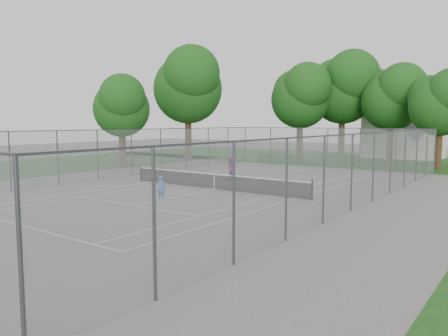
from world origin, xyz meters
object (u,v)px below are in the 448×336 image
Objects in this scene: tennis_net at (214,181)px; girl_player at (161,187)px; house at (405,123)px; woman_player at (231,169)px.

girl_player is at bearing -91.43° from tennis_net.
tennis_net is 4.43m from girl_player.
house reaches higher than girl_player.
house is at bearing 95.71° from woman_player.
woman_player is (-1.54, 3.92, 0.29)m from tennis_net.
girl_player is at bearing -64.90° from woman_player.
house is 36.00m from girl_player.
house is 7.83× the size of girl_player.
tennis_net is 1.30× the size of house.
woman_player is (-4.66, -27.35, -3.18)m from house.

